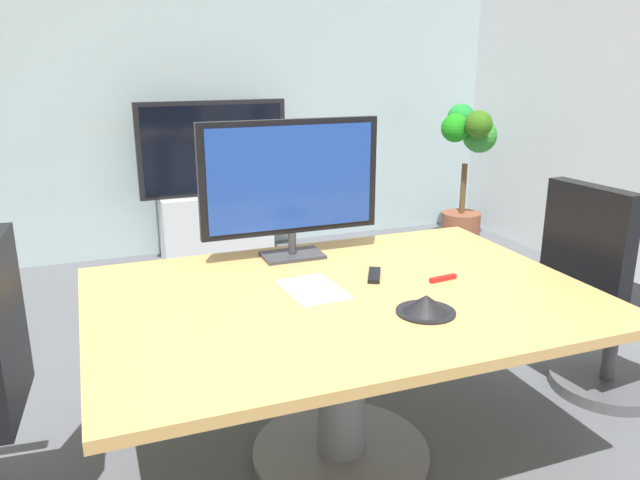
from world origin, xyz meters
TOP-DOWN VIEW (x-y plane):
  - wall_back_glass_partition at (0.00, 3.36)m, footprint 5.84×0.10m
  - conference_table at (0.12, 0.14)m, footprint 1.96×1.38m
  - office_chair_right at (1.53, 0.16)m, footprint 0.62×0.59m
  - tv_monitor at (0.09, 0.66)m, footprint 0.84×0.18m
  - wall_display_unit at (0.20, 3.01)m, footprint 1.20×0.36m
  - potted_plant at (2.34, 2.60)m, footprint 0.52×0.59m
  - conference_phone at (0.33, -0.15)m, footprint 0.22×0.22m
  - remote_control at (0.32, 0.26)m, footprint 0.12×0.17m
  - whiteboard_marker at (0.57, 0.12)m, footprint 0.13×0.04m
  - paper_notepad at (0.03, 0.21)m, footprint 0.23×0.31m

SIDE VIEW (x-z plane):
  - wall_display_unit at x=0.20m, z-range -0.21..1.10m
  - office_chair_right at x=1.53m, z-range -0.09..1.00m
  - conference_table at x=0.12m, z-range 0.20..0.95m
  - potted_plant at x=2.34m, z-range 0.11..1.36m
  - paper_notepad at x=0.03m, z-range 0.75..0.75m
  - remote_control at x=0.32m, z-range 0.75..0.76m
  - whiteboard_marker at x=0.57m, z-range 0.75..0.77m
  - conference_phone at x=0.33m, z-range 0.74..0.81m
  - tv_monitor at x=0.09m, z-range 0.79..1.42m
  - wall_back_glass_partition at x=0.00m, z-range 0.00..2.82m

